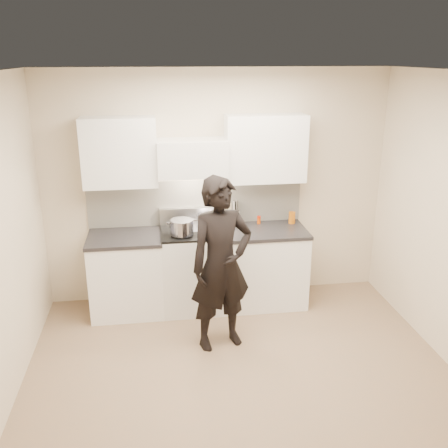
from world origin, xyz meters
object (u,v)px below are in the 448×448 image
object	(u,v)px
person	(221,265)
utensil_crock	(235,217)
counter_right	(265,266)
wok	(211,218)
stove	(195,269)

from	to	relation	value
person	utensil_crock	bearing A→B (deg)	57.28
counter_right	wok	world-z (taller)	wok
wok	stove	bearing A→B (deg)	-153.86
utensil_crock	counter_right	bearing A→B (deg)	-37.23
counter_right	utensil_crock	size ratio (longest dim) A/B	3.28
counter_right	wok	distance (m)	0.87
wok	utensil_crock	distance (m)	0.35
utensil_crock	person	distance (m)	1.15
stove	wok	distance (m)	0.61
stove	person	size ratio (longest dim) A/B	0.54
stove	wok	world-z (taller)	wok
wok	utensil_crock	xyz separation A→B (m)	(0.31, 0.15, -0.04)
utensil_crock	person	bearing A→B (deg)	-106.24
counter_right	utensil_crock	xyz separation A→B (m)	(-0.32, 0.25, 0.55)
wok	utensil_crock	world-z (taller)	wok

